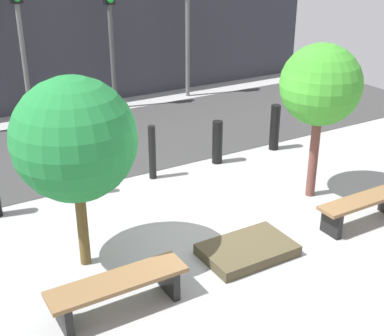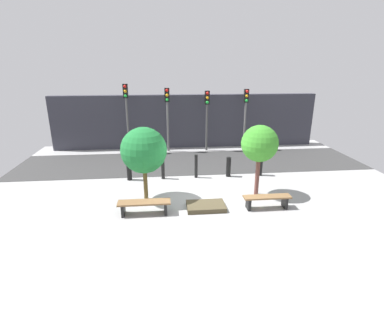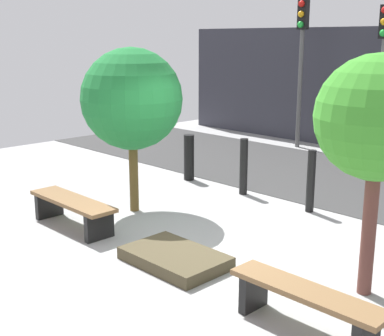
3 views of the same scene
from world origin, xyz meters
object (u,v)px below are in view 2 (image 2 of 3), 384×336
object	(u,v)px
tree_behind_left_bench	(144,150)
traffic_light_west	(126,106)
bench_left	(144,205)
bollard_far_right	(260,165)
bollard_center	(196,166)
traffic_light_mid_west	(167,108)
traffic_light_east	(246,108)
bollard_right	(228,167)
planter_bed	(206,206)
bollard_left	(163,167)
bench_right	(267,200)
traffic_light_mid_east	(207,110)
bollard_far_left	(129,170)
tree_behind_right_bench	(260,144)

from	to	relation	value
tree_behind_left_bench	traffic_light_west	distance (m)	6.92
bench_left	bollard_far_right	distance (m)	6.22
bollard_center	traffic_light_west	world-z (taller)	traffic_light_west
traffic_light_mid_west	traffic_light_east	world-z (taller)	traffic_light_mid_west
bench_left	bollard_right	size ratio (longest dim) A/B	1.97
planter_bed	traffic_light_east	distance (m)	8.87
bollard_left	bollard_right	bearing A→B (deg)	0.00
bench_right	bollard_far_right	xyz separation A→B (m)	(0.84, 3.39, 0.17)
traffic_light_east	traffic_light_west	bearing A→B (deg)	179.99
planter_bed	bollard_right	size ratio (longest dim) A/B	1.50
bench_right	traffic_light_mid_east	bearing A→B (deg)	97.43
bollard_far_left	traffic_light_mid_west	distance (m)	5.39
planter_bed	traffic_light_mid_east	size ratio (longest dim) A/B	0.39
tree_behind_right_bench	bench_right	bearing A→B (deg)	-90.00
bollard_far_left	bollard_center	distance (m)	3.03
bench_right	bollard_right	bearing A→B (deg)	101.34
bench_left	bollard_left	world-z (taller)	bollard_left
bollard_far_left	bollard_right	bearing A→B (deg)	0.00
traffic_light_mid_west	tree_behind_left_bench	bearing A→B (deg)	-98.67
bollard_center	traffic_light_mid_west	bearing A→B (deg)	104.09
tree_behind_right_bench	bollard_far_left	world-z (taller)	tree_behind_right_bench
planter_bed	tree_behind_right_bench	size ratio (longest dim) A/B	0.49
tree_behind_right_bench	bollard_left	distance (m)	4.54
traffic_light_east	planter_bed	bearing A→B (deg)	-113.99
tree_behind_left_bench	bollard_left	bearing A→B (deg)	72.55
planter_bed	tree_behind_right_bench	bearing A→B (deg)	25.57
bollard_far_left	bollard_right	xyz separation A→B (m)	(4.54, 0.00, -0.02)
tree_behind_right_bench	bollard_center	xyz separation A→B (m)	(-2.19, 2.14, -1.53)
bench_right	traffic_light_east	distance (m)	8.38
bollard_right	traffic_light_mid_east	distance (m)	5.03
tree_behind_left_bench	traffic_light_east	bearing A→B (deg)	50.05
bench_left	bench_right	bearing A→B (deg)	-0.10
bollard_left	bollard_far_right	bearing A→B (deg)	0.00
bench_left	traffic_light_west	size ratio (longest dim) A/B	0.46
traffic_light_west	traffic_light_east	size ratio (longest dim) A/B	1.09
traffic_light_mid_east	traffic_light_east	bearing A→B (deg)	0.00
bollard_left	bollard_right	xyz separation A→B (m)	(3.03, 0.00, -0.09)
tree_behind_right_bench	bollard_center	distance (m)	3.42
bollard_far_right	bollard_left	bearing A→B (deg)	180.00
traffic_light_mid_west	traffic_light_east	xyz separation A→B (m)	(4.63, -0.00, -0.06)
tree_behind_left_bench	bollard_far_right	xyz separation A→B (m)	(5.21, 2.14, -1.44)
bollard_far_left	bollard_left	size ratio (longest dim) A/B	0.89
bench_right	tree_behind_right_bench	xyz separation A→B (m)	(0.00, 1.25, 1.74)
bollard_far_right	bench_right	bearing A→B (deg)	-103.91
bollard_left	bollard_center	size ratio (longest dim) A/B	1.00
traffic_light_west	tree_behind_left_bench	bearing A→B (deg)	-79.23
bollard_center	traffic_light_mid_east	size ratio (longest dim) A/B	0.31
bench_right	bollard_center	xyz separation A→B (m)	(-2.19, 3.39, 0.20)
planter_bed	bollard_left	size ratio (longest dim) A/B	1.26
traffic_light_east	bollard_right	bearing A→B (deg)	-113.01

